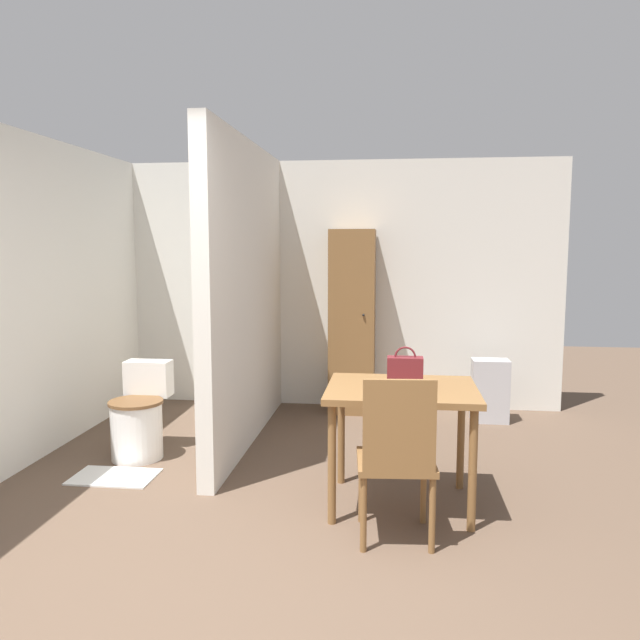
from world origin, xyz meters
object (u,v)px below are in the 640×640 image
at_px(dining_table, 402,402).
at_px(space_heater, 490,391).
at_px(toilet, 139,418).
at_px(wooden_cabinet, 352,322).
at_px(wooden_chair, 397,454).
at_px(handbag, 405,372).

bearing_deg(dining_table, space_heater, 67.17).
distance_m(toilet, space_heater, 3.18).
bearing_deg(wooden_cabinet, toilet, -135.33).
bearing_deg(toilet, dining_table, -18.75).
height_order(wooden_chair, space_heater, wooden_chair).
height_order(dining_table, wooden_cabinet, wooden_cabinet).
xyz_separation_m(wooden_chair, toilet, (-2.01, 1.22, -0.21)).
xyz_separation_m(handbag, wooden_cabinet, (-0.48, 2.29, 0.03)).
distance_m(dining_table, handbag, 0.21).
bearing_deg(handbag, space_heater, 68.06).
bearing_deg(dining_table, wooden_cabinet, 101.78).
distance_m(dining_table, space_heater, 2.22).
relative_size(wooden_chair, handbag, 3.60).
distance_m(handbag, space_heater, 2.30).
height_order(wooden_chair, wooden_cabinet, wooden_cabinet).
relative_size(dining_table, handbag, 3.52).
height_order(wooden_chair, toilet, wooden_chair).
distance_m(handbag, wooden_cabinet, 2.34).
bearing_deg(toilet, wooden_cabinet, 44.67).
bearing_deg(dining_table, handbag, -71.02).
bearing_deg(handbag, wooden_cabinet, 101.94).
bearing_deg(toilet, space_heater, 24.75).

